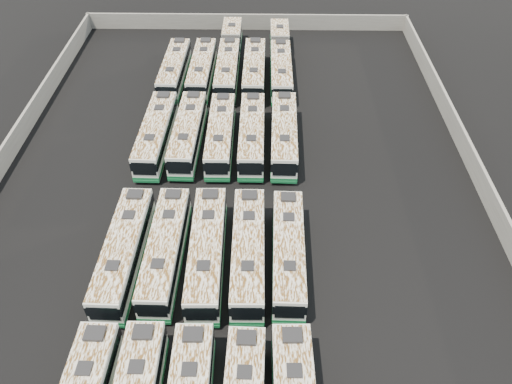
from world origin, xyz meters
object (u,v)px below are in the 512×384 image
(bus_midback_left, at_px, (188,133))
(bus_midback_center, at_px, (221,135))
(bus_midfront_right, at_px, (248,252))
(bus_back_right, at_px, (254,70))
(bus_back_center, at_px, (229,58))
(bus_back_far_left, at_px, (174,70))
(bus_midback_far_right, at_px, (284,134))
(bus_midback_far_left, at_px, (156,134))
(bus_midback_right, at_px, (252,135))
(bus_midfront_center, at_px, (207,251))
(bus_midfront_far_left, at_px, (124,251))
(bus_back_left, at_px, (202,70))
(bus_midfront_far_right, at_px, (288,252))
(bus_back_far_right, at_px, (280,59))
(bus_midfront_left, at_px, (166,250))

(bus_midback_left, bearing_deg, bus_midback_center, -1.07)
(bus_midfront_right, height_order, bus_back_right, bus_back_right)
(bus_midback_center, height_order, bus_back_center, bus_back_center)
(bus_midfront_right, height_order, bus_back_far_left, bus_midfront_right)
(bus_midback_center, xyz_separation_m, bus_midback_far_right, (6.30, 0.05, 0.05))
(bus_midback_far_left, height_order, bus_back_right, bus_midback_far_left)
(bus_midback_far_left, bearing_deg, bus_midback_center, 1.78)
(bus_midback_left, height_order, bus_midback_far_right, bus_midback_far_right)
(bus_midback_center, xyz_separation_m, bus_midback_right, (3.11, 0.04, 0.01))
(bus_midfront_center, relative_size, bus_midback_left, 1.01)
(bus_midback_far_left, xyz_separation_m, bus_midback_left, (3.14, 0.18, -0.02))
(bus_midback_far_right, bearing_deg, bus_midfront_far_left, -128.07)
(bus_midback_left, relative_size, bus_back_left, 1.02)
(bus_midback_far_left, relative_size, bus_midback_center, 1.03)
(bus_back_right, bearing_deg, bus_midback_right, -89.32)
(bus_midback_center, bearing_deg, bus_midfront_center, -90.07)
(bus_back_right, bearing_deg, bus_midfront_far_right, -83.00)
(bus_back_far_left, height_order, bus_back_left, bus_back_left)
(bus_midback_far_right, xyz_separation_m, bus_back_right, (-3.19, 12.90, -0.02))
(bus_midfront_far_left, relative_size, bus_midback_far_right, 1.00)
(bus_midback_far_left, xyz_separation_m, bus_midback_far_right, (12.69, 0.09, -0.00))
(bus_midfront_far_right, bearing_deg, bus_midback_far_right, 90.82)
(bus_midback_far_left, distance_m, bus_midback_left, 3.14)
(bus_midfront_far_left, xyz_separation_m, bus_midback_left, (3.09, 15.52, -0.01))
(bus_midfront_far_left, bearing_deg, bus_midback_right, 59.71)
(bus_midback_left, bearing_deg, bus_back_right, 64.98)
(bus_midback_center, bearing_deg, bus_midfront_far_left, -112.53)
(bus_midback_left, bearing_deg, bus_back_center, 80.01)
(bus_midfront_far_right, bearing_deg, bus_back_left, 109.33)
(bus_midback_left, distance_m, bus_back_left, 12.94)
(bus_midfront_far_right, distance_m, bus_midback_far_left, 19.74)
(bus_midfront_center, relative_size, bus_back_right, 1.01)
(bus_back_right, bearing_deg, bus_back_center, 136.09)
(bus_midback_center, distance_m, bus_back_far_right, 17.05)
(bus_midback_far_left, height_order, bus_midback_right, bus_midback_far_left)
(bus_midback_right, bearing_deg, bus_back_center, 101.32)
(bus_midfront_center, relative_size, bus_back_left, 1.03)
(bus_midfront_left, bearing_deg, bus_midback_left, 91.04)
(bus_back_far_left, bearing_deg, bus_midback_left, -75.04)
(bus_back_left, height_order, bus_back_right, bus_back_right)
(bus_back_left, height_order, bus_back_far_right, bus_back_left)
(bus_midback_left, relative_size, bus_back_far_left, 1.02)
(bus_back_far_left, bearing_deg, bus_midfront_left, -82.23)
(bus_midfront_far_right, relative_size, bus_midback_far_left, 0.96)
(bus_midback_far_left, bearing_deg, bus_midfront_far_left, -88.43)
(bus_midback_far_right, bearing_deg, bus_midback_center, -178.28)
(bus_midfront_far_right, height_order, bus_back_far_left, bus_back_far_left)
(bus_midback_left, bearing_deg, bus_midfront_right, -65.95)
(bus_back_far_left, bearing_deg, bus_midback_far_right, -44.35)
(bus_midfront_far_right, relative_size, bus_midback_center, 0.99)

